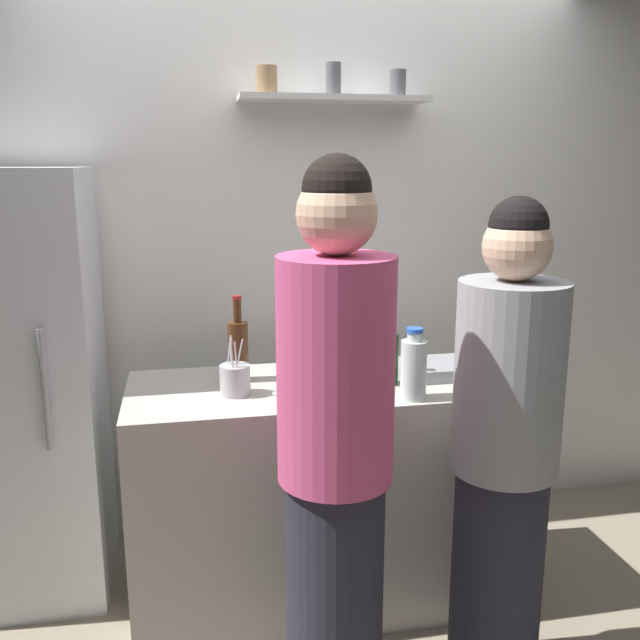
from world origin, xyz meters
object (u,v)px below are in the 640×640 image
(wine_bottle_green_glass, at_px, (390,357))
(refrigerator, at_px, (13,389))
(person_pink_top, at_px, (335,461))
(person_grey_hoodie, at_px, (504,458))
(baking_pan, at_px, (437,369))
(wine_bottle_amber_glass, at_px, (238,349))
(water_bottle_plastic, at_px, (414,368))
(utensil_holder, at_px, (235,379))

(wine_bottle_green_glass, bearing_deg, refrigerator, 165.72)
(person_pink_top, height_order, person_grey_hoodie, person_pink_top)
(wine_bottle_green_glass, distance_m, person_pink_top, 0.69)
(wine_bottle_green_glass, bearing_deg, person_pink_top, -120.12)
(refrigerator, xyz_separation_m, baking_pan, (1.66, -0.29, 0.07))
(wine_bottle_green_glass, relative_size, wine_bottle_amber_glass, 0.85)
(wine_bottle_amber_glass, relative_size, water_bottle_plastic, 1.28)
(baking_pan, distance_m, wine_bottle_green_glass, 0.25)
(baking_pan, height_order, person_pink_top, person_pink_top)
(person_pink_top, bearing_deg, person_grey_hoodie, 134.48)
(wine_bottle_green_glass, bearing_deg, water_bottle_plastic, -79.42)
(water_bottle_plastic, xyz_separation_m, person_grey_hoodie, (0.20, -0.34, -0.21))
(water_bottle_plastic, bearing_deg, person_grey_hoodie, -59.89)
(wine_bottle_green_glass, relative_size, person_grey_hoodie, 0.17)
(wine_bottle_amber_glass, bearing_deg, utensil_holder, -99.11)
(refrigerator, relative_size, baking_pan, 5.06)
(baking_pan, relative_size, wine_bottle_amber_glass, 1.01)
(wine_bottle_amber_glass, bearing_deg, water_bottle_plastic, -29.84)
(utensil_holder, relative_size, person_grey_hoodie, 0.13)
(utensil_holder, bearing_deg, person_pink_top, -66.85)
(baking_pan, xyz_separation_m, wine_bottle_amber_glass, (-0.78, 0.08, 0.10))
(refrigerator, bearing_deg, utensil_holder, -23.77)
(refrigerator, bearing_deg, baking_pan, -9.92)
(person_pink_top, distance_m, person_grey_hoodie, 0.58)
(utensil_holder, distance_m, water_bottle_plastic, 0.65)
(wine_bottle_green_glass, height_order, wine_bottle_amber_glass, wine_bottle_amber_glass)
(baking_pan, relative_size, utensil_holder, 1.57)
(wine_bottle_green_glass, bearing_deg, person_grey_hoodie, -66.13)
(wine_bottle_green_glass, height_order, water_bottle_plastic, wine_bottle_green_glass)
(water_bottle_plastic, xyz_separation_m, person_pink_top, (-0.37, -0.41, -0.14))
(baking_pan, bearing_deg, wine_bottle_green_glass, -161.25)
(wine_bottle_green_glass, xyz_separation_m, water_bottle_plastic, (0.03, -0.18, 0.01))
(wine_bottle_green_glass, bearing_deg, utensil_holder, -179.13)
(wine_bottle_green_glass, xyz_separation_m, person_grey_hoodie, (0.23, -0.52, -0.21))
(wine_bottle_amber_glass, bearing_deg, person_pink_top, -73.57)
(refrigerator, height_order, person_grey_hoodie, refrigerator)
(wine_bottle_amber_glass, xyz_separation_m, person_grey_hoodie, (0.79, -0.68, -0.22))
(utensil_holder, relative_size, wine_bottle_green_glass, 0.76)
(person_grey_hoodie, bearing_deg, baking_pan, 138.91)
(wine_bottle_green_glass, distance_m, water_bottle_plastic, 0.18)
(baking_pan, relative_size, wine_bottle_green_glass, 1.20)
(refrigerator, xyz_separation_m, person_pink_top, (1.10, -0.95, 0.02))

